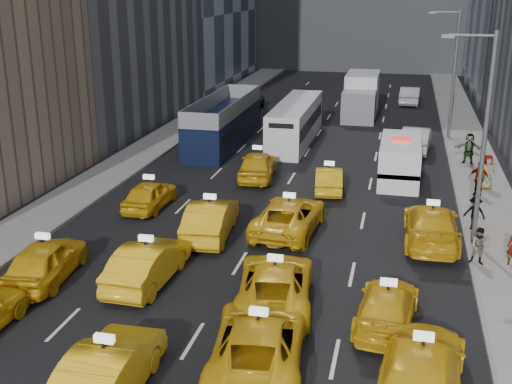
# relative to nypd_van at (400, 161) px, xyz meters

# --- Properties ---
(ground) EXTENTS (160.00, 160.00, 0.00)m
(ground) POSITION_rel_nypd_van_xyz_m (-6.02, -21.08, -1.12)
(ground) COLOR black
(ground) RESTS_ON ground
(sidewalk_west) EXTENTS (3.00, 90.00, 0.15)m
(sidewalk_west) POSITION_rel_nypd_van_xyz_m (-16.52, 3.92, -1.04)
(sidewalk_west) COLOR gray
(sidewalk_west) RESTS_ON ground
(sidewalk_east) EXTENTS (3.00, 90.00, 0.15)m
(sidewalk_east) POSITION_rel_nypd_van_xyz_m (4.48, 3.92, -1.04)
(sidewalk_east) COLOR gray
(sidewalk_east) RESTS_ON ground
(curb_west) EXTENTS (0.15, 90.00, 0.18)m
(curb_west) POSITION_rel_nypd_van_xyz_m (-15.07, 3.92, -1.03)
(curb_west) COLOR slate
(curb_west) RESTS_ON ground
(curb_east) EXTENTS (0.15, 90.00, 0.18)m
(curb_east) POSITION_rel_nypd_van_xyz_m (3.03, 3.92, -1.03)
(curb_east) COLOR slate
(curb_east) RESTS_ON ground
(streetlight_near) EXTENTS (2.15, 0.22, 9.00)m
(streetlight_near) POSITION_rel_nypd_van_xyz_m (3.17, -9.08, 3.80)
(streetlight_near) COLOR #595B60
(streetlight_near) RESTS_ON ground
(streetlight_far) EXTENTS (2.15, 0.22, 9.00)m
(streetlight_far) POSITION_rel_nypd_van_xyz_m (3.17, 10.92, 3.80)
(streetlight_far) COLOR #595B60
(streetlight_far) RESTS_ON ground
(taxi_5) EXTENTS (1.84, 4.96, 1.62)m
(taxi_5) POSITION_rel_nypd_van_xyz_m (-7.32, -22.37, -0.31)
(taxi_5) COLOR gold
(taxi_5) RESTS_ON ground
(taxi_6) EXTENTS (3.27, 5.99, 1.59)m
(taxi_6) POSITION_rel_nypd_van_xyz_m (-3.67, -19.97, -0.32)
(taxi_6) COLOR gold
(taxi_6) RESTS_ON ground
(taxi_7) EXTENTS (2.79, 5.75, 1.61)m
(taxi_7) POSITION_rel_nypd_van_xyz_m (0.92, -20.35, -0.31)
(taxi_7) COLOR gold
(taxi_7) RESTS_ON ground
(taxi_8) EXTENTS (2.31, 4.79, 1.58)m
(taxi_8) POSITION_rel_nypd_van_xyz_m (-12.79, -16.17, -0.33)
(taxi_8) COLOR gold
(taxi_8) RESTS_ON ground
(taxi_9) EXTENTS (1.83, 4.86, 1.59)m
(taxi_9) POSITION_rel_nypd_van_xyz_m (-8.94, -15.53, -0.33)
(taxi_9) COLOR gold
(taxi_9) RESTS_ON ground
(taxi_10) EXTENTS (3.25, 5.80, 1.53)m
(taxi_10) POSITION_rel_nypd_van_xyz_m (-3.97, -16.08, -0.35)
(taxi_10) COLOR gold
(taxi_10) RESTS_ON ground
(taxi_11) EXTENTS (2.23, 4.69, 1.32)m
(taxi_11) POSITION_rel_nypd_van_xyz_m (-0.10, -16.67, -0.46)
(taxi_11) COLOR gold
(taxi_11) RESTS_ON ground
(taxi_12) EXTENTS (1.71, 4.15, 1.41)m
(taxi_12) POSITION_rel_nypd_van_xyz_m (-12.03, -7.67, -0.41)
(taxi_12) COLOR gold
(taxi_12) RESTS_ON ground
(taxi_13) EXTENTS (2.22, 5.15, 1.65)m
(taxi_13) POSITION_rel_nypd_van_xyz_m (-7.99, -10.57, -0.29)
(taxi_13) COLOR gold
(taxi_13) RESTS_ON ground
(taxi_14) EXTENTS (2.96, 5.69, 1.53)m
(taxi_14) POSITION_rel_nypd_van_xyz_m (-4.69, -9.27, -0.35)
(taxi_14) COLOR gold
(taxi_14) RESTS_ON ground
(taxi_15) EXTENTS (2.33, 5.60, 1.62)m
(taxi_15) POSITION_rel_nypd_van_xyz_m (1.51, -9.11, -0.31)
(taxi_15) COLOR gold
(taxi_15) RESTS_ON ground
(taxi_16) EXTENTS (2.40, 4.94, 1.63)m
(taxi_16) POSITION_rel_nypd_van_xyz_m (-7.92, -1.56, -0.31)
(taxi_16) COLOR gold
(taxi_16) RESTS_ON ground
(taxi_17) EXTENTS (1.87, 4.17, 1.33)m
(taxi_17) POSITION_rel_nypd_van_xyz_m (-3.66, -2.91, -0.45)
(taxi_17) COLOR gold
(taxi_17) RESTS_ON ground
(nypd_van) EXTENTS (2.88, 5.97, 2.47)m
(nypd_van) POSITION_rel_nypd_van_xyz_m (0.00, 0.00, 0.00)
(nypd_van) COLOR white
(nypd_van) RESTS_ON ground
(double_decker) EXTENTS (4.07, 11.53, 3.28)m
(double_decker) POSITION_rel_nypd_van_xyz_m (-11.94, 5.72, 0.51)
(double_decker) COLOR black
(double_decker) RESTS_ON ground
(city_bus) EXTENTS (3.29, 11.03, 2.81)m
(city_bus) POSITION_rel_nypd_van_xyz_m (-7.29, 7.66, 0.27)
(city_bus) COLOR silver
(city_bus) RESTS_ON ground
(box_truck) EXTENTS (2.74, 7.66, 3.48)m
(box_truck) POSITION_rel_nypd_van_xyz_m (-3.47, 17.80, 0.60)
(box_truck) COLOR silver
(box_truck) RESTS_ON ground
(misc_car_0) EXTENTS (2.21, 5.17, 1.66)m
(misc_car_0) POSITION_rel_nypd_van_xyz_m (0.98, 6.94, -0.29)
(misc_car_0) COLOR #B6BABF
(misc_car_0) RESTS_ON ground
(misc_car_1) EXTENTS (3.10, 5.82, 1.56)m
(misc_car_1) POSITION_rel_nypd_van_xyz_m (-13.39, 18.39, -0.34)
(misc_car_1) COLOR black
(misc_car_1) RESTS_ON ground
(misc_car_2) EXTENTS (2.08, 4.90, 1.41)m
(misc_car_2) POSITION_rel_nypd_van_xyz_m (-4.04, 26.86, -0.41)
(misc_car_2) COLOR slate
(misc_car_2) RESTS_ON ground
(misc_car_3) EXTENTS (1.78, 3.97, 1.33)m
(misc_car_3) POSITION_rel_nypd_van_xyz_m (-8.99, 23.63, -0.46)
(misc_car_3) COLOR black
(misc_car_3) RESTS_ON ground
(misc_car_4) EXTENTS (1.91, 4.98, 1.62)m
(misc_car_4) POSITION_rel_nypd_van_xyz_m (0.52, 24.43, -0.31)
(misc_car_4) COLOR #9A9CA1
(misc_car_4) RESTS_ON ground
(pedestrian_1) EXTENTS (0.79, 0.51, 1.53)m
(pedestrian_1) POSITION_rel_nypd_van_xyz_m (3.28, -11.34, -0.21)
(pedestrian_1) COLOR gray
(pedestrian_1) RESTS_ON sidewalk_east
(pedestrian_2) EXTENTS (1.08, 0.74, 1.55)m
(pedestrian_2) POSITION_rel_nypd_van_xyz_m (3.43, -7.45, -0.19)
(pedestrian_2) COLOR gray
(pedestrian_2) RESTS_ON sidewalk_east
(pedestrian_3) EXTENTS (1.18, 0.84, 1.84)m
(pedestrian_3) POSITION_rel_nypd_van_xyz_m (4.06, -2.36, -0.05)
(pedestrian_3) COLOR gray
(pedestrian_3) RESTS_ON sidewalk_east
(pedestrian_4) EXTENTS (1.00, 0.68, 1.87)m
(pedestrian_4) POSITION_rel_nypd_van_xyz_m (4.62, -1.03, -0.03)
(pedestrian_4) COLOR gray
(pedestrian_4) RESTS_ON sidewalk_east
(pedestrian_5) EXTENTS (1.79, 0.75, 1.87)m
(pedestrian_5) POSITION_rel_nypd_van_xyz_m (4.08, 4.03, -0.03)
(pedestrian_5) COLOR gray
(pedestrian_5) RESTS_ON sidewalk_east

